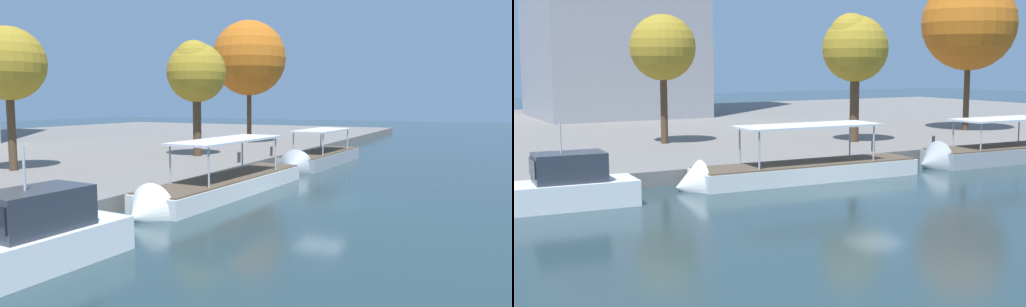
% 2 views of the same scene
% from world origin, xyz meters
% --- Properties ---
extents(ground_plane, '(220.00, 220.00, 0.00)m').
position_xyz_m(ground_plane, '(0.00, 0.00, 0.00)').
color(ground_plane, '#23383D').
extents(motor_yacht_0, '(8.11, 2.89, 4.69)m').
position_xyz_m(motor_yacht_0, '(-15.00, 4.62, 0.68)').
color(motor_yacht_0, white).
rests_on(motor_yacht_0, ground_plane).
extents(tour_boat_1, '(14.59, 3.55, 4.26)m').
position_xyz_m(tour_boat_1, '(-1.56, 5.38, 0.35)').
color(tour_boat_1, silver).
rests_on(tour_boat_1, ground_plane).
extents(tour_boat_2, '(12.29, 3.54, 4.03)m').
position_xyz_m(tour_boat_2, '(13.38, 4.86, 0.41)').
color(tour_boat_2, '#9EA3A8').
rests_on(tour_boat_2, ground_plane).
extents(mooring_bollard_0, '(0.23, 0.23, 0.81)m').
position_xyz_m(mooring_bollard_0, '(11.61, 8.19, 1.24)').
color(mooring_bollard_0, '#2D2D33').
rests_on(mooring_bollard_0, dock_promenade).
extents(mooring_bollard_1, '(0.26, 0.26, 0.80)m').
position_xyz_m(mooring_bollard_1, '(6.63, 8.51, 1.23)').
color(mooring_bollard_1, '#2D2D33').
rests_on(mooring_bollard_1, dock_promenade).
extents(tree_0, '(4.80, 4.80, 9.27)m').
position_xyz_m(tree_0, '(8.94, 13.65, 7.65)').
color(tree_0, '#4C3823').
rests_on(tree_0, dock_promenade).
extents(tree_1, '(4.67, 4.67, 9.15)m').
position_xyz_m(tree_1, '(-3.38, 19.66, 7.54)').
color(tree_1, '#4C3823').
rests_on(tree_1, dock_promenade).
extents(tree_2, '(7.96, 7.96, 13.04)m').
position_xyz_m(tree_2, '(22.84, 15.79, 9.68)').
color(tree_2, '#4C3823').
rests_on(tree_2, dock_promenade).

